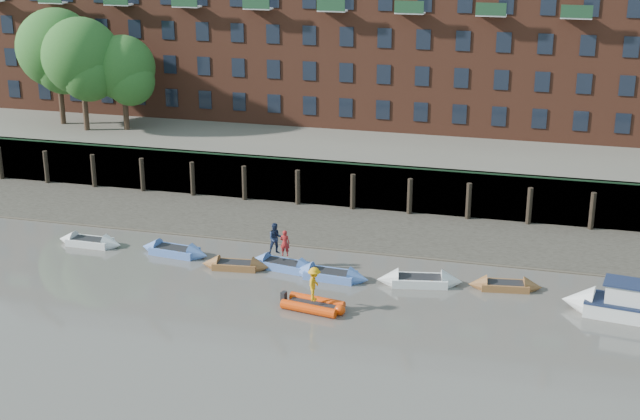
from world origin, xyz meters
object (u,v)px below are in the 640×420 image
at_px(rowboat_5, 420,281).
at_px(rib_tender, 315,305).
at_px(person_rower_a, 285,243).
at_px(person_rib_crew, 314,284).
at_px(rowboat_1, 175,251).
at_px(rowboat_4, 331,275).
at_px(motor_launch, 613,304).
at_px(person_rower_b, 276,239).
at_px(rowboat_2, 236,265).
at_px(rowboat_3, 284,265).
at_px(rowboat_0, 90,242).
at_px(rowboat_6, 505,286).

relative_size(rowboat_5, rib_tender, 1.43).
relative_size(person_rower_a, person_rib_crew, 0.86).
bearing_deg(rowboat_1, person_rower_a, 2.75).
bearing_deg(person_rib_crew, rowboat_5, -48.25).
bearing_deg(rowboat_4, rib_tender, -82.34).
distance_m(rowboat_1, motor_launch, 25.49).
bearing_deg(person_rower_b, person_rower_a, -42.34).
distance_m(rowboat_5, person_rib_crew, 6.86).
distance_m(rowboat_2, rowboat_3, 2.81).
bearing_deg(rowboat_1, rib_tender, -20.80).
xyz_separation_m(rowboat_3, rowboat_4, (3.03, -0.75, 0.01)).
bearing_deg(person_rower_a, rowboat_0, -7.92).
distance_m(rowboat_5, rowboat_6, 4.70).
bearing_deg(rowboat_6, rowboat_0, 171.63).
bearing_deg(person_rower_b, motor_launch, -31.38).
xyz_separation_m(rowboat_6, motor_launch, (5.61, -1.86, 0.42)).
bearing_deg(rowboat_6, rowboat_2, 175.96).
bearing_deg(rowboat_4, rowboat_0, 179.59).
distance_m(motor_launch, person_rower_b, 18.93).
relative_size(rowboat_4, motor_launch, 0.74).
bearing_deg(person_rib_crew, rib_tender, -64.42).
bearing_deg(rowboat_2, rowboat_5, -4.07).
bearing_deg(person_rower_a, person_rower_b, -21.26).
height_order(rib_tender, person_rower_b, person_rower_b).
height_order(rib_tender, person_rib_crew, person_rib_crew).
bearing_deg(motor_launch, rowboat_3, 3.42).
xyz_separation_m(rowboat_1, person_rower_a, (7.20, -0.48, 1.41)).
xyz_separation_m(rowboat_2, person_rower_b, (2.22, 0.83, 1.58)).
xyz_separation_m(rowboat_4, person_rib_crew, (0.22, -4.24, 1.23)).
xyz_separation_m(rowboat_1, motor_launch, (25.42, -1.90, 0.40)).
height_order(rowboat_0, rib_tender, rowboat_0).
distance_m(rowboat_0, rib_tender, 17.05).
bearing_deg(rowboat_1, rowboat_0, -174.31).
distance_m(rowboat_4, person_rower_a, 3.31).
bearing_deg(rowboat_5, motor_launch, -17.62).
distance_m(rowboat_3, person_rower_a, 1.42).
relative_size(rowboat_4, rib_tender, 1.32).
relative_size(rowboat_4, rowboat_6, 1.10).
distance_m(rowboat_1, person_rower_b, 6.78).
distance_m(rowboat_3, person_rib_crew, 6.08).
xyz_separation_m(rowboat_0, rib_tender, (16.16, -5.45, 0.03)).
distance_m(rowboat_2, person_rower_a, 3.24).
bearing_deg(rowboat_0, rowboat_4, -3.47).
bearing_deg(motor_launch, rowboat_5, 1.16).
bearing_deg(rowboat_4, rowboat_6, 10.60).
relative_size(rowboat_1, person_rib_crew, 2.53).
xyz_separation_m(rowboat_1, person_rib_crew, (10.33, -5.39, 1.23)).
bearing_deg(rib_tender, person_rower_b, 136.54).
bearing_deg(rowboat_4, rowboat_1, 177.54).
height_order(rowboat_2, person_rower_a, person_rower_a).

